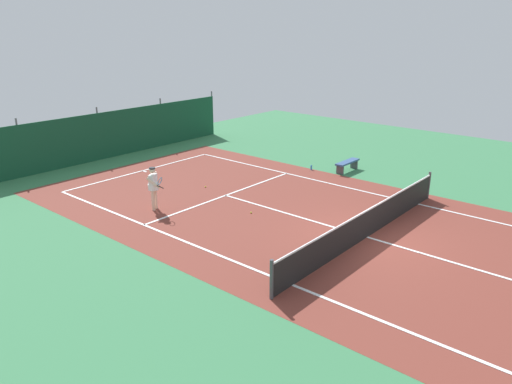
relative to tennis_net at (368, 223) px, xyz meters
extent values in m
plane|color=#387A4C|center=(0.00, 0.00, -0.51)|extent=(36.00, 36.00, 0.00)
cube|color=brown|center=(0.00, 0.00, -0.51)|extent=(11.02, 26.60, 0.01)
cube|color=white|center=(0.00, 11.90, -0.50)|extent=(8.22, 0.10, 0.01)
cube|color=white|center=(-4.11, 0.00, -0.50)|extent=(0.10, 23.80, 0.01)
cube|color=white|center=(4.11, 0.00, -0.50)|extent=(0.10, 23.80, 0.01)
cube|color=white|center=(0.00, 6.40, -0.50)|extent=(8.22, 0.10, 0.01)
cube|color=white|center=(0.00, 0.00, -0.50)|extent=(0.10, 12.80, 0.01)
cube|color=white|center=(0.00, 11.75, -0.50)|extent=(0.10, 0.30, 0.01)
cube|color=black|center=(0.00, 0.00, -0.04)|extent=(9.92, 0.03, 0.95)
cube|color=white|center=(0.00, 0.00, 0.46)|extent=(9.92, 0.04, 0.05)
cylinder|color=#47474C|center=(-5.01, 0.00, 0.04)|extent=(0.10, 0.10, 1.10)
cylinder|color=#47474C|center=(5.01, 0.00, 0.04)|extent=(0.10, 0.10, 1.10)
cube|color=#14472D|center=(0.00, 15.26, 0.69)|extent=(16.22, 0.06, 2.40)
cylinder|color=#595B60|center=(-4.05, 15.32, 0.84)|extent=(0.08, 0.08, 2.70)
cylinder|color=#595B60|center=(0.00, 15.32, 0.84)|extent=(0.08, 0.08, 2.70)
cylinder|color=#595B60|center=(4.05, 15.32, 0.84)|extent=(0.08, 0.08, 2.70)
cylinder|color=#595B60|center=(8.11, 15.32, 0.84)|extent=(0.08, 0.08, 2.70)
cube|color=#234C1E|center=(0.00, 15.86, 0.04)|extent=(14.60, 0.70, 1.10)
cylinder|color=beige|center=(-2.78, 7.39, -0.10)|extent=(0.12, 0.12, 0.82)
cylinder|color=beige|center=(-2.96, 7.31, -0.10)|extent=(0.12, 0.12, 0.82)
cylinder|color=white|center=(-2.87, 7.35, 0.39)|extent=(0.40, 0.40, 0.22)
cube|color=white|center=(-2.87, 7.35, 0.59)|extent=(0.41, 0.34, 0.56)
sphere|color=beige|center=(-2.87, 7.35, 1.02)|extent=(0.22, 0.22, 0.22)
cylinder|color=black|center=(-2.87, 7.35, 1.11)|extent=(0.23, 0.23, 0.04)
cylinder|color=beige|center=(-2.66, 7.45, 0.62)|extent=(0.09, 0.09, 0.58)
cylinder|color=beige|center=(-3.03, 7.14, 0.62)|extent=(0.31, 0.51, 0.41)
cylinder|color=black|center=(-2.94, 6.85, 0.51)|extent=(0.15, 0.26, 0.13)
torus|color=teal|center=(-2.94, 6.85, 0.73)|extent=(0.33, 0.24, 0.29)
sphere|color=#CCDB33|center=(-0.84, 4.30, -0.48)|extent=(0.07, 0.07, 0.07)
sphere|color=#CCDB33|center=(0.20, 7.80, -0.48)|extent=(0.07, 0.07, 0.07)
cube|color=black|center=(1.34, 18.00, 0.21)|extent=(1.95, 4.26, 0.80)
cube|color=#2D333D|center=(1.34, 18.00, 0.89)|extent=(1.59, 1.94, 0.56)
cylinder|color=black|center=(0.48, 19.33, -0.19)|extent=(0.24, 0.65, 0.64)
cylinder|color=black|center=(2.28, 19.27, -0.19)|extent=(0.24, 0.65, 0.64)
cylinder|color=black|center=(0.39, 16.73, -0.19)|extent=(0.24, 0.65, 0.64)
cylinder|color=black|center=(2.19, 16.67, -0.19)|extent=(0.24, 0.65, 0.64)
cube|color=#335184|center=(6.31, 4.45, -0.06)|extent=(1.60, 0.40, 0.08)
cube|color=#4C4C51|center=(5.66, 4.45, -0.29)|extent=(0.08, 0.36, 0.45)
cube|color=#4C4C51|center=(6.96, 4.45, -0.29)|extent=(0.08, 0.36, 0.45)
cylinder|color=#338CD8|center=(5.37, 5.86, -0.39)|extent=(0.08, 0.08, 0.24)
camera|label=1|loc=(-13.58, -6.78, 6.09)|focal=34.40mm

